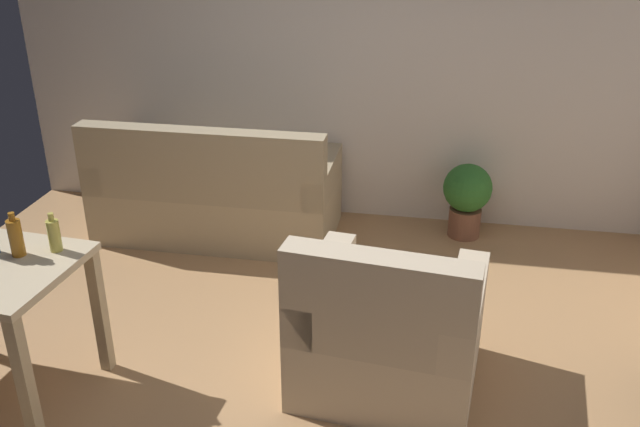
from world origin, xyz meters
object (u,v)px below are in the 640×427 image
Objects in this scene: couch at (216,197)px; bottle_amber at (16,237)px; potted_plant at (467,195)px; bottle_squat at (54,235)px; armchair at (387,334)px.

couch is 7.72× the size of bottle_amber.
bottle_amber reaches higher than potted_plant.
potted_plant is 2.97m from bottle_squat.
bottle_amber reaches higher than armchair.
bottle_amber is (-0.37, -1.85, 0.55)m from couch.
bottle_amber is 0.17m from bottle_squat.
bottle_squat reaches higher than armchair.
couch reaches higher than potted_plant.
potted_plant is 0.58× the size of armchair.
couch and armchair have the same top height.
couch is 1.78× the size of armchair.
armchair is (1.42, -1.56, 0.01)m from couch.
potted_plant is at bearing 45.33° from bottle_squat.
couch is at bearing 78.73° from bottle_amber.
bottle_amber reaches higher than couch.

